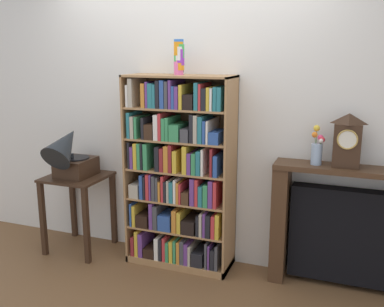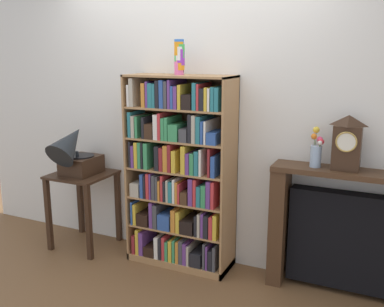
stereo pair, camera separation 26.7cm
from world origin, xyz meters
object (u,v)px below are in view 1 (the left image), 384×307
Objects in this scene: side_table_left at (78,194)px; mantel_clock at (347,140)px; flower_vase at (317,149)px; bookshelf at (179,177)px; cup_stack at (179,57)px; gramophone at (69,153)px; fireplace_mantel at (351,230)px.

mantel_clock reaches higher than side_table_left.
bookshelf is at bearing -176.75° from flower_vase.
bookshelf is 1.16m from flower_vase.
cup_stack is (0.01, 0.00, 1.00)m from bookshelf.
fireplace_mantel is (2.40, 0.24, -0.46)m from gramophone.
cup_stack reaches higher than fireplace_mantel.
gramophone is (-0.99, -0.16, 0.16)m from bookshelf.
gramophone reaches higher than fireplace_mantel.
bookshelf is at bearing 8.91° from gramophone.
cup_stack is 1.45m from mantel_clock.
cup_stack is 0.52× the size of gramophone.
mantel_clock is 0.23m from flower_vase.
cup_stack is at bearing -176.97° from flower_vase.
mantel_clock reaches higher than fireplace_mantel.
flower_vase is at bearing 3.03° from cup_stack.
cup_stack is at bearing -176.82° from fireplace_mantel.
gramophone is at bearing -171.09° from bookshelf.
side_table_left is at bearing -176.42° from fireplace_mantel.
side_table_left is at bearing -175.85° from cup_stack.
flower_vase is (-0.21, 0.01, -0.08)m from mantel_clock.
cup_stack is 0.39× the size of side_table_left.
bookshelf is 5.53× the size of flower_vase.
side_table_left is 0.42m from gramophone.
mantel_clock is (1.32, 0.05, -0.60)m from cup_stack.
fireplace_mantel is 0.71m from mantel_clock.
flower_vase is at bearing -176.25° from fireplace_mantel.
side_table_left is at bearing 90.00° from gramophone.
bookshelf is 1.37× the size of fireplace_mantel.
fireplace_mantel is at bearing 3.36° from bookshelf.
mantel_clock is at bearing -1.76° from flower_vase.
gramophone is (-1.00, -0.16, -0.84)m from cup_stack.
cup_stack is 1.30m from flower_vase.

